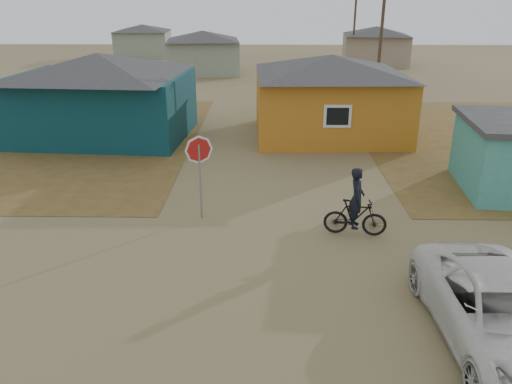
% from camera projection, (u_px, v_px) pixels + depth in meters
% --- Properties ---
extents(ground, '(120.00, 120.00, 0.00)m').
position_uv_depth(ground, '(290.00, 289.00, 11.97)').
color(ground, olive).
extents(house_teal, '(8.93, 7.08, 4.00)m').
position_uv_depth(house_teal, '(101.00, 95.00, 23.88)').
color(house_teal, '#0A3139').
rests_on(house_teal, ground).
extents(house_yellow, '(7.72, 6.76, 3.90)m').
position_uv_depth(house_yellow, '(330.00, 95.00, 24.16)').
color(house_yellow, '#BE731D').
rests_on(house_yellow, ground).
extents(house_pale_west, '(7.04, 6.15, 3.60)m').
position_uv_depth(house_pale_west, '(203.00, 52.00, 42.92)').
color(house_pale_west, gray).
rests_on(house_pale_west, ground).
extents(house_beige_east, '(6.95, 6.05, 3.60)m').
position_uv_depth(house_beige_east, '(375.00, 45.00, 48.21)').
color(house_beige_east, gray).
rests_on(house_beige_east, ground).
extents(house_pale_north, '(6.28, 5.81, 3.40)m').
position_uv_depth(house_pale_north, '(143.00, 40.00, 54.24)').
color(house_pale_north, gray).
rests_on(house_pale_north, ground).
extents(utility_pole_near, '(1.40, 0.20, 8.00)m').
position_uv_depth(utility_pole_near, '(381.00, 35.00, 30.72)').
color(utility_pole_near, '#453629').
rests_on(utility_pole_near, ground).
extents(utility_pole_far, '(1.40, 0.20, 8.00)m').
position_uv_depth(utility_pole_far, '(355.00, 21.00, 45.55)').
color(utility_pole_far, '#453629').
rests_on(utility_pole_far, ground).
extents(stop_sign, '(0.87, 0.07, 2.67)m').
position_uv_depth(stop_sign, '(199.00, 159.00, 15.04)').
color(stop_sign, gray).
rests_on(stop_sign, ground).
extents(cyclist, '(1.87, 0.77, 2.06)m').
position_uv_depth(cyclist, '(356.00, 211.00, 14.39)').
color(cyclist, black).
rests_on(cyclist, ground).
extents(vehicle, '(2.53, 5.28, 1.45)m').
position_uv_depth(vehicle, '(503.00, 314.00, 9.82)').
color(vehicle, silver).
rests_on(vehicle, ground).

